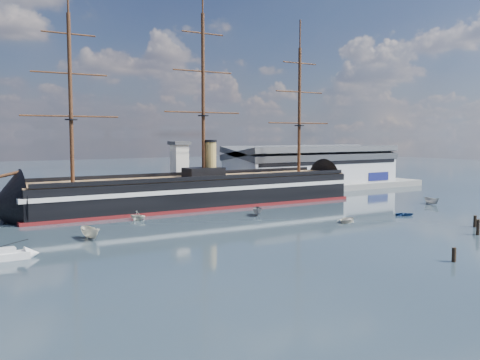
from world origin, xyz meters
TOP-DOWN VIEW (x-y plane):
  - ground at (0.00, 40.00)m, footprint 600.00×600.00m
  - quay at (10.00, 76.00)m, footprint 180.00×18.00m
  - warehouse at (58.00, 80.00)m, footprint 63.00×21.00m
  - quay_tower at (3.00, 73.00)m, footprint 5.00×5.00m
  - warship at (-0.20, 60.00)m, footprint 113.00×17.61m
  - sailboat at (-51.68, 23.35)m, footprint 8.28×2.53m
  - motorboat_a at (-35.11, 32.37)m, footprint 7.34×3.18m
  - motorboat_b at (17.57, 21.07)m, footprint 2.79×3.65m
  - motorboat_c at (6.37, 39.28)m, footprint 6.26×5.06m
  - motorboat_d at (-19.79, 48.00)m, footprint 6.84×5.70m
  - motorboat_e at (35.01, 20.40)m, footprint 2.42×2.72m
  - motorboat_f at (57.65, 30.20)m, footprint 6.18×3.03m
  - piling_near_mid at (4.93, -14.04)m, footprint 0.64×0.64m
  - piling_near_right at (27.47, -3.20)m, footprint 0.64×0.64m
  - piling_far_right at (34.81, 2.27)m, footprint 0.64×0.64m

SIDE VIEW (x-z plane):
  - ground at x=0.00m, z-range 0.00..0.00m
  - quay at x=10.00m, z-range -1.00..1.00m
  - motorboat_a at x=-35.11m, z-range -1.43..1.43m
  - motorboat_b at x=17.57m, z-range -0.79..0.79m
  - motorboat_c at x=6.37m, z-range -1.20..1.20m
  - motorboat_d at x=-19.79m, z-range -1.16..1.16m
  - motorboat_e at x=35.01m, z-range -0.61..0.61m
  - motorboat_f at x=57.65m, z-range -1.18..1.18m
  - piling_near_mid at x=4.93m, z-range -1.43..1.43m
  - piling_near_right at x=27.47m, z-range -1.83..1.83m
  - piling_far_right at x=34.81m, z-range -1.55..1.55m
  - sailboat at x=-51.68m, z-range -5.76..7.44m
  - warship at x=-0.20m, z-range -22.93..31.01m
  - warehouse at x=58.00m, z-range 2.18..13.78m
  - quay_tower at x=3.00m, z-range 2.25..17.25m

